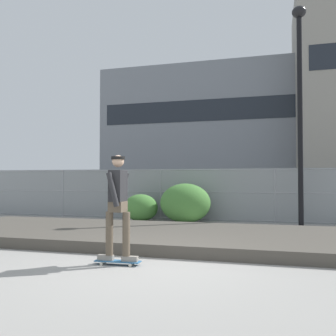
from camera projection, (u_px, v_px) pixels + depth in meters
The scene contains 10 objects.
ground_plane at pixel (149, 267), 6.40m from camera, with size 120.00×120.00×0.00m, color gray.
gravel_berm at pixel (185, 236), 8.98m from camera, with size 13.20×3.93×0.24m, color #4C473F.
skateboard at pixel (118, 261), 6.53m from camera, with size 0.81×0.24×0.07m.
skater at pixel (118, 200), 6.56m from camera, with size 0.72×0.59×1.82m.
chain_fence at pixel (215, 195), 13.40m from camera, with size 20.38×0.06×1.85m.
street_lamp at pixel (300, 89), 11.98m from camera, with size 0.44×0.44×6.97m.
parked_car_near at pixel (136, 193), 17.10m from camera, with size 4.46×2.06×1.66m.
library_building at pixel (205, 132), 49.21m from camera, with size 24.33×11.42×15.15m.
shrub_left at pixel (141, 208), 13.35m from camera, with size 1.23×1.01×0.95m.
shrub_center at pixel (185, 203), 12.86m from camera, with size 1.72×1.41×1.33m.
Camera 1 is at (2.09, -6.11, 1.47)m, focal length 40.62 mm.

